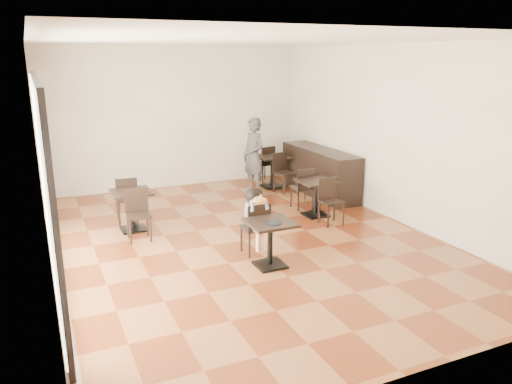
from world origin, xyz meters
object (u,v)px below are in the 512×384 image
child_table (270,244)px  cafe_table_left (132,211)px  child_chair (255,228)px  chair_left_b (138,216)px  chair_mid_b (332,202)px  adult_patron (253,156)px  cafe_table_back (272,172)px  chair_back_b (285,173)px  cafe_table_mid (316,198)px  chair_left_a (126,199)px  chair_mid_a (302,188)px  child (255,221)px  chair_back_a (264,164)px

child_table → cafe_table_left: cafe_table_left is taller
child_chair → chair_left_b: 2.00m
cafe_table_left → chair_mid_b: (3.35, -1.17, 0.07)m
adult_patron → cafe_table_back: (0.61, 0.30, -0.47)m
chair_left_b → cafe_table_left: bearing=93.1°
cafe_table_left → chair_back_b: chair_back_b is taller
child_chair → adult_patron: bearing=-113.7°
cafe_table_mid → child_table: bearing=-135.9°
chair_left_a → chair_back_b: (3.58, 0.57, 0.01)m
cafe_table_left → cafe_table_back: (3.54, 1.67, 0.01)m
child_chair → chair_left_a: size_ratio=0.97×
adult_patron → chair_left_a: size_ratio=1.97×
child_table → cafe_table_back: cafe_table_back is taller
child_table → cafe_table_mid: 2.55m
cafe_table_mid → chair_mid_b: (0.00, -0.55, 0.07)m
chair_mid_b → chair_left_b: bearing=170.7°
child_table → chair_left_a: 3.32m
child_table → adult_patron: 4.05m
chair_mid_a → child_table: bearing=53.1°
child → chair_back_a: child is taller
cafe_table_back → child: bearing=-119.9°
chair_back_b → chair_mid_a: bearing=-114.1°
cafe_table_mid → chair_left_a: size_ratio=0.82×
chair_back_a → child_chair: bearing=50.0°
adult_patron → cafe_table_back: size_ratio=2.29×
child_table → chair_mid_a: 2.96m
cafe_table_back → chair_left_b: chair_left_b is taller
child → chair_mid_a: bearing=44.1°
adult_patron → cafe_table_mid: adult_patron is taller
child_chair → cafe_table_mid: bearing=-146.2°
chair_back_b → chair_back_a: bearing=76.8°
chair_mid_b → cafe_table_back: bearing=87.4°
child → chair_back_a: size_ratio=1.18×
cafe_table_mid → chair_left_a: bearing=160.7°
child → adult_patron: 3.53m
chair_left_a → chair_left_b: size_ratio=1.00×
cafe_table_mid → cafe_table_back: cafe_table_back is taller
cafe_table_mid → cafe_table_left: (-3.35, 0.62, 0.01)m
child_chair → chair_left_b: size_ratio=0.97×
child_table → chair_mid_b: chair_mid_b is taller
child_table → cafe_table_left: size_ratio=0.97×
cafe_table_mid → chair_mid_b: 0.55m
child_table → chair_back_a: (2.06, 4.62, 0.10)m
cafe_table_left → chair_left_a: bearing=90.0°
child_table → child_chair: 0.55m
cafe_table_left → child_chair: bearing=-50.5°
child_chair → chair_back_a: chair_back_a is taller
child_chair → chair_left_a: (-1.52, 2.40, 0.01)m
child_table → cafe_table_mid: cafe_table_mid is taller
child_chair → child: size_ratio=0.79×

